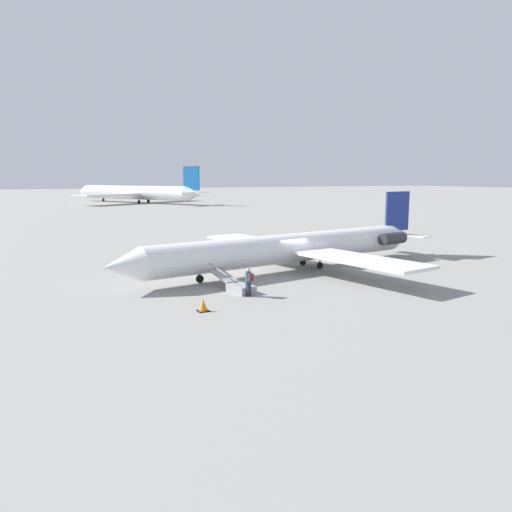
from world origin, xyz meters
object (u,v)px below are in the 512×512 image
Objects in this scene: airplane_taxiing_distant at (136,192)px; passenger at (249,280)px; airplane_main at (297,247)px; boarding_stairs at (237,286)px.

airplane_taxiing_distant reaches higher than passenger.
airplane_main is 7.05× the size of boarding_stairs.
boarding_stairs is (19.01, 112.31, -2.57)m from airplane_taxiing_distant.
airplane_main is at bearing 145.00° from airplane_taxiing_distant.
airplane_taxiing_distant reaches higher than boarding_stairs.
passenger is at bearing 32.08° from airplane_main.
airplane_taxiing_distant is 115.36m from passenger.
airplane_main is at bearing -65.48° from boarding_stairs.
passenger is at bearing 173.47° from boarding_stairs.
airplane_main is 9.67m from passenger.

